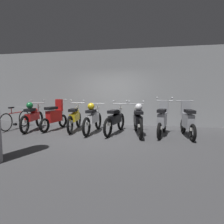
{
  "coord_description": "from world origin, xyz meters",
  "views": [
    {
      "loc": [
        1.62,
        -6.29,
        1.48
      ],
      "look_at": [
        0.28,
        0.33,
        0.75
      ],
      "focal_mm": 30.52,
      "sensor_mm": 36.0,
      "label": 1
    }
  ],
  "objects_px": {
    "motorbike_slot_3": "(93,118)",
    "motorbike_slot_4": "(115,119)",
    "motorbike_slot_5": "(138,119)",
    "motorbike_slot_6": "(162,120)",
    "motorbike_slot_2": "(75,117)",
    "motorbike_slot_7": "(188,121)",
    "motorbike_slot_0": "(33,116)",
    "motorbike_slot_1": "(55,116)",
    "bicycle": "(16,120)"
  },
  "relations": [
    {
      "from": "motorbike_slot_1",
      "to": "bicycle",
      "type": "bearing_deg",
      "value": -174.75
    },
    {
      "from": "motorbike_slot_4",
      "to": "motorbike_slot_6",
      "type": "relative_size",
      "value": 1.16
    },
    {
      "from": "motorbike_slot_6",
      "to": "motorbike_slot_7",
      "type": "bearing_deg",
      "value": -3.08
    },
    {
      "from": "motorbike_slot_1",
      "to": "motorbike_slot_2",
      "type": "height_order",
      "value": "motorbike_slot_1"
    },
    {
      "from": "motorbike_slot_6",
      "to": "motorbike_slot_4",
      "type": "bearing_deg",
      "value": 179.71
    },
    {
      "from": "motorbike_slot_5",
      "to": "bicycle",
      "type": "relative_size",
      "value": 1.12
    },
    {
      "from": "motorbike_slot_3",
      "to": "motorbike_slot_6",
      "type": "bearing_deg",
      "value": 1.03
    },
    {
      "from": "bicycle",
      "to": "motorbike_slot_0",
      "type": "bearing_deg",
      "value": -4.99
    },
    {
      "from": "motorbike_slot_5",
      "to": "motorbike_slot_1",
      "type": "bearing_deg",
      "value": 176.14
    },
    {
      "from": "motorbike_slot_7",
      "to": "motorbike_slot_6",
      "type": "bearing_deg",
      "value": 176.92
    },
    {
      "from": "motorbike_slot_1",
      "to": "motorbike_slot_6",
      "type": "relative_size",
      "value": 1.01
    },
    {
      "from": "motorbike_slot_4",
      "to": "motorbike_slot_6",
      "type": "distance_m",
      "value": 1.62
    },
    {
      "from": "motorbike_slot_1",
      "to": "bicycle",
      "type": "distance_m",
      "value": 1.63
    },
    {
      "from": "motorbike_slot_0",
      "to": "motorbike_slot_7",
      "type": "bearing_deg",
      "value": 0.11
    },
    {
      "from": "motorbike_slot_4",
      "to": "motorbike_slot_5",
      "type": "bearing_deg",
      "value": -4.28
    },
    {
      "from": "motorbike_slot_2",
      "to": "motorbike_slot_4",
      "type": "xyz_separation_m",
      "value": [
        1.62,
        -0.22,
        0.0
      ]
    },
    {
      "from": "motorbike_slot_1",
      "to": "motorbike_slot_7",
      "type": "relative_size",
      "value": 1.0
    },
    {
      "from": "motorbike_slot_1",
      "to": "motorbike_slot_6",
      "type": "bearing_deg",
      "value": -2.35
    },
    {
      "from": "motorbike_slot_5",
      "to": "motorbike_slot_2",
      "type": "bearing_deg",
      "value": 173.48
    },
    {
      "from": "motorbike_slot_6",
      "to": "bicycle",
      "type": "height_order",
      "value": "motorbike_slot_6"
    },
    {
      "from": "motorbike_slot_6",
      "to": "motorbike_slot_5",
      "type": "bearing_deg",
      "value": -176.37
    },
    {
      "from": "motorbike_slot_1",
      "to": "motorbike_slot_7",
      "type": "xyz_separation_m",
      "value": [
        4.83,
        -0.21,
        0.0
      ]
    },
    {
      "from": "motorbike_slot_3",
      "to": "motorbike_slot_2",
      "type": "bearing_deg",
      "value": 161.68
    },
    {
      "from": "motorbike_slot_5",
      "to": "motorbike_slot_3",
      "type": "bearing_deg",
      "value": 179.7
    },
    {
      "from": "motorbike_slot_7",
      "to": "motorbike_slot_4",
      "type": "bearing_deg",
      "value": 178.79
    },
    {
      "from": "motorbike_slot_4",
      "to": "motorbike_slot_7",
      "type": "height_order",
      "value": "motorbike_slot_7"
    },
    {
      "from": "motorbike_slot_0",
      "to": "motorbike_slot_7",
      "type": "relative_size",
      "value": 1.15
    },
    {
      "from": "motorbike_slot_7",
      "to": "bicycle",
      "type": "height_order",
      "value": "motorbike_slot_7"
    },
    {
      "from": "motorbike_slot_4",
      "to": "motorbike_slot_5",
      "type": "distance_m",
      "value": 0.8
    },
    {
      "from": "motorbike_slot_1",
      "to": "motorbike_slot_4",
      "type": "height_order",
      "value": "motorbike_slot_1"
    },
    {
      "from": "motorbike_slot_3",
      "to": "motorbike_slot_4",
      "type": "relative_size",
      "value": 1.01
    },
    {
      "from": "motorbike_slot_3",
      "to": "motorbike_slot_4",
      "type": "distance_m",
      "value": 0.81
    },
    {
      "from": "motorbike_slot_2",
      "to": "bicycle",
      "type": "bearing_deg",
      "value": -175.07
    },
    {
      "from": "motorbike_slot_3",
      "to": "motorbike_slot_4",
      "type": "bearing_deg",
      "value": 3.63
    },
    {
      "from": "motorbike_slot_2",
      "to": "motorbike_slot_3",
      "type": "bearing_deg",
      "value": -18.32
    },
    {
      "from": "motorbike_slot_0",
      "to": "bicycle",
      "type": "distance_m",
      "value": 0.82
    },
    {
      "from": "motorbike_slot_5",
      "to": "motorbike_slot_7",
      "type": "bearing_deg",
      "value": 0.32
    },
    {
      "from": "motorbike_slot_2",
      "to": "motorbike_slot_3",
      "type": "distance_m",
      "value": 0.85
    },
    {
      "from": "motorbike_slot_1",
      "to": "motorbike_slot_4",
      "type": "distance_m",
      "value": 2.42
    },
    {
      "from": "motorbike_slot_5",
      "to": "motorbike_slot_4",
      "type": "bearing_deg",
      "value": 175.72
    },
    {
      "from": "motorbike_slot_3",
      "to": "motorbike_slot_4",
      "type": "height_order",
      "value": "motorbike_slot_4"
    },
    {
      "from": "motorbike_slot_7",
      "to": "bicycle",
      "type": "distance_m",
      "value": 6.44
    },
    {
      "from": "motorbike_slot_4",
      "to": "bicycle",
      "type": "bearing_deg",
      "value": 179.88
    },
    {
      "from": "motorbike_slot_5",
      "to": "motorbike_slot_0",
      "type": "bearing_deg",
      "value": -179.98
    },
    {
      "from": "motorbike_slot_1",
      "to": "motorbike_slot_5",
      "type": "xyz_separation_m",
      "value": [
        3.22,
        -0.22,
        0.0
      ]
    },
    {
      "from": "motorbike_slot_3",
      "to": "motorbike_slot_5",
      "type": "height_order",
      "value": "motorbike_slot_5"
    },
    {
      "from": "motorbike_slot_2",
      "to": "motorbike_slot_0",
      "type": "bearing_deg",
      "value": -170.19
    },
    {
      "from": "motorbike_slot_2",
      "to": "motorbike_slot_6",
      "type": "xyz_separation_m",
      "value": [
        3.23,
        -0.22,
        0.04
      ]
    },
    {
      "from": "motorbike_slot_0",
      "to": "bicycle",
      "type": "xyz_separation_m",
      "value": [
        -0.8,
        0.07,
        -0.17
      ]
    },
    {
      "from": "motorbike_slot_0",
      "to": "motorbike_slot_3",
      "type": "height_order",
      "value": "motorbike_slot_0"
    }
  ]
}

